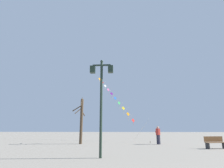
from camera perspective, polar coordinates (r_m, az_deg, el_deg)
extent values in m
plane|color=gray|center=(22.33, 6.87, -17.39)|extent=(160.00, 160.00, 0.00)
cylinder|color=#1E2D23|center=(10.01, -3.40, -7.28)|extent=(0.14, 0.14, 5.12)
sphere|color=#1E2D23|center=(10.64, -3.20, 6.99)|extent=(0.16, 0.16, 0.16)
cube|color=#1E2D23|center=(10.56, -3.21, 5.82)|extent=(1.02, 0.08, 0.08)
cube|color=#1E2D23|center=(10.55, -6.00, 4.46)|extent=(0.28, 0.28, 0.40)
cube|color=beige|center=(10.55, -6.00, 4.46)|extent=(0.19, 0.19, 0.30)
cube|color=#1E2D23|center=(10.43, -0.43, 4.60)|extent=(0.28, 0.28, 0.40)
cube|color=beige|center=(10.43, -0.43, 4.60)|extent=(0.19, 0.19, 0.30)
cylinder|color=brown|center=(20.79, 11.76, -17.23)|extent=(0.06, 0.06, 0.18)
cylinder|color=silver|center=(21.92, 9.00, -13.92)|extent=(1.63, 2.56, 2.31)
cylinder|color=silver|center=(23.64, 5.77, -10.17)|extent=(0.62, 0.96, 0.87)
cylinder|color=silver|center=(24.63, 4.25, -8.36)|extent=(0.62, 0.96, 0.87)
cylinder|color=silver|center=(25.67, 2.85, -6.68)|extent=(0.62, 0.96, 0.87)
cylinder|color=silver|center=(26.73, 1.58, -5.13)|extent=(0.62, 0.96, 0.87)
cylinder|color=silver|center=(27.83, 0.41, -3.70)|extent=(0.62, 0.96, 0.87)
cylinder|color=silver|center=(28.96, -0.67, -2.37)|extent=(0.62, 0.96, 0.87)
cylinder|color=silver|center=(30.10, -1.66, -1.15)|extent=(0.62, 0.96, 0.87)
cylinder|color=silver|center=(31.27, -2.58, -0.02)|extent=(0.62, 0.96, 0.87)
cylinder|color=silver|center=(32.46, -3.43, 1.03)|extent=(0.62, 0.96, 0.87)
cube|color=red|center=(23.16, 6.59, -11.13)|extent=(0.40, 0.34, 0.52)
cylinder|color=red|center=(23.14, 6.62, -12.06)|extent=(0.03, 0.04, 0.32)
cube|color=orange|center=(24.13, 4.99, -9.25)|extent=(0.43, 0.31, 0.52)
cylinder|color=orange|center=(24.10, 5.01, -10.25)|extent=(0.04, 0.04, 0.42)
cube|color=yellow|center=(25.15, 3.54, -7.50)|extent=(0.44, 0.28, 0.52)
cylinder|color=yellow|center=(25.10, 3.55, -8.44)|extent=(0.04, 0.05, 0.41)
cube|color=green|center=(26.20, 2.20, -5.89)|extent=(0.36, 0.38, 0.52)
cylinder|color=green|center=(26.14, 2.21, -6.77)|extent=(0.06, 0.06, 0.39)
cube|color=blue|center=(27.28, 0.98, -4.40)|extent=(0.44, 0.28, 0.52)
cylinder|color=blue|center=(27.22, 0.99, -5.21)|extent=(0.04, 0.05, 0.36)
cube|color=purple|center=(28.39, -0.14, -3.02)|extent=(0.49, 0.17, 0.52)
cylinder|color=purple|center=(28.32, -0.14, -3.78)|extent=(0.03, 0.05, 0.34)
cube|color=pink|center=(29.53, -1.17, -1.75)|extent=(0.43, 0.30, 0.52)
cylinder|color=pink|center=(29.46, -1.18, -2.42)|extent=(0.04, 0.05, 0.28)
cube|color=white|center=(30.69, -2.13, -0.57)|extent=(0.44, 0.29, 0.52)
cylinder|color=white|center=(30.60, -2.14, -1.30)|extent=(0.02, 0.02, 0.37)
cube|color=red|center=(31.87, -3.01, 0.52)|extent=(0.48, 0.21, 0.52)
cylinder|color=red|center=(31.77, -3.02, -0.14)|extent=(0.04, 0.06, 0.33)
cube|color=orange|center=(33.06, -3.84, 1.53)|extent=(0.41, 0.34, 0.52)
cylinder|color=orange|center=(32.97, -3.84, 0.96)|extent=(0.03, 0.03, 0.26)
cube|color=#1E1E2D|center=(19.30, 14.17, -16.32)|extent=(0.32, 0.36, 0.90)
cube|color=#B22D26|center=(19.27, 14.04, -14.16)|extent=(0.40, 0.45, 0.60)
sphere|color=tan|center=(19.27, 13.97, -12.91)|extent=(0.22, 0.22, 0.22)
cylinder|color=#B22D26|center=(19.44, 13.58, -13.67)|extent=(0.27, 0.38, 0.50)
cylinder|color=#423323|center=(19.47, -9.45, -11.21)|extent=(0.29, 0.29, 4.51)
cylinder|color=#423323|center=(19.35, -10.33, -8.13)|extent=(0.66, 0.63, 0.70)
cylinder|color=#423323|center=(20.06, -8.92, -8.94)|extent=(0.16, 1.15, 0.53)
cylinder|color=#423323|center=(19.09, -9.38, -5.42)|extent=(0.24, 1.18, 1.03)
cylinder|color=#423323|center=(20.07, -10.70, -7.37)|extent=(1.25, 0.84, 0.60)
cube|color=brown|center=(16.48, 29.44, -15.51)|extent=(1.65, 0.81, 0.04)
cube|color=brown|center=(16.63, 28.86, -14.71)|extent=(1.56, 0.44, 0.40)
cube|color=#262628|center=(16.05, 27.48, -16.62)|extent=(0.17, 0.39, 0.45)
cube|color=#262628|center=(16.96, 31.46, -15.94)|extent=(0.17, 0.39, 0.45)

